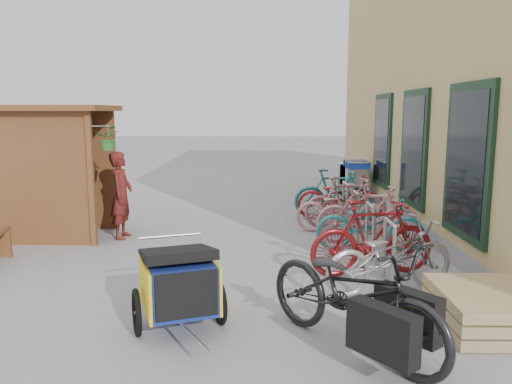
{
  "coord_description": "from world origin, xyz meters",
  "views": [
    {
      "loc": [
        0.6,
        -6.48,
        2.29
      ],
      "look_at": [
        0.5,
        1.5,
        1.0
      ],
      "focal_mm": 35.0,
      "sensor_mm": 36.0,
      "label": 1
    }
  ],
  "objects_px": {
    "bike_3": "(368,214)",
    "bike_4": "(342,209)",
    "cargo_bike": "(355,295)",
    "bike_0": "(390,256)",
    "person_kiosk": "(121,195)",
    "bike_6": "(340,197)",
    "bike_1": "(373,238)",
    "pallet_stack": "(487,309)",
    "bike_5": "(346,202)",
    "kiosk": "(48,153)",
    "child_trailer": "(179,281)",
    "shopping_carts": "(353,176)",
    "bike_7": "(334,193)",
    "bike_2": "(370,224)"
  },
  "relations": [
    {
      "from": "bike_3",
      "to": "bike_4",
      "type": "relative_size",
      "value": 1.02
    },
    {
      "from": "cargo_bike",
      "to": "bike_0",
      "type": "distance_m",
      "value": 1.78
    },
    {
      "from": "person_kiosk",
      "to": "bike_3",
      "type": "bearing_deg",
      "value": -92.86
    },
    {
      "from": "bike_6",
      "to": "bike_1",
      "type": "bearing_deg",
      "value": -175.71
    },
    {
      "from": "pallet_stack",
      "to": "bike_4",
      "type": "relative_size",
      "value": 0.69
    },
    {
      "from": "bike_3",
      "to": "bike_5",
      "type": "xyz_separation_m",
      "value": [
        -0.15,
        1.3,
        -0.02
      ]
    },
    {
      "from": "kiosk",
      "to": "child_trailer",
      "type": "height_order",
      "value": "kiosk"
    },
    {
      "from": "cargo_bike",
      "to": "bike_4",
      "type": "relative_size",
      "value": 1.24
    },
    {
      "from": "shopping_carts",
      "to": "bike_7",
      "type": "distance_m",
      "value": 2.44
    },
    {
      "from": "bike_7",
      "to": "cargo_bike",
      "type": "bearing_deg",
      "value": 171.13
    },
    {
      "from": "kiosk",
      "to": "bike_1",
      "type": "xyz_separation_m",
      "value": [
        5.43,
        -2.15,
        -1.01
      ]
    },
    {
      "from": "kiosk",
      "to": "shopping_carts",
      "type": "bearing_deg",
      "value": 33.32
    },
    {
      "from": "bike_2",
      "to": "bike_6",
      "type": "height_order",
      "value": "bike_6"
    },
    {
      "from": "shopping_carts",
      "to": "bike_3",
      "type": "bearing_deg",
      "value": -97.11
    },
    {
      "from": "bike_6",
      "to": "bike_0",
      "type": "bearing_deg",
      "value": -174.32
    },
    {
      "from": "bike_3",
      "to": "bike_1",
      "type": "bearing_deg",
      "value": 177.98
    },
    {
      "from": "bike_0",
      "to": "child_trailer",
      "type": "bearing_deg",
      "value": 95.86
    },
    {
      "from": "child_trailer",
      "to": "bike_3",
      "type": "distance_m",
      "value": 4.37
    },
    {
      "from": "pallet_stack",
      "to": "bike_0",
      "type": "distance_m",
      "value": 1.35
    },
    {
      "from": "child_trailer",
      "to": "bike_7",
      "type": "distance_m",
      "value": 6.26
    },
    {
      "from": "pallet_stack",
      "to": "bike_3",
      "type": "distance_m",
      "value": 3.45
    },
    {
      "from": "child_trailer",
      "to": "bike_6",
      "type": "distance_m",
      "value": 6.03
    },
    {
      "from": "pallet_stack",
      "to": "cargo_bike",
      "type": "bearing_deg",
      "value": -160.42
    },
    {
      "from": "shopping_carts",
      "to": "bike_4",
      "type": "xyz_separation_m",
      "value": [
        -0.88,
        -3.77,
        -0.16
      ]
    },
    {
      "from": "pallet_stack",
      "to": "bike_0",
      "type": "bearing_deg",
      "value": 125.45
    },
    {
      "from": "pallet_stack",
      "to": "bike_5",
      "type": "bearing_deg",
      "value": 98.8
    },
    {
      "from": "person_kiosk",
      "to": "bike_7",
      "type": "xyz_separation_m",
      "value": [
        4.13,
        1.91,
        -0.26
      ]
    },
    {
      "from": "child_trailer",
      "to": "cargo_bike",
      "type": "relative_size",
      "value": 0.75
    },
    {
      "from": "bike_1",
      "to": "bike_4",
      "type": "bearing_deg",
      "value": -10.68
    },
    {
      "from": "pallet_stack",
      "to": "person_kiosk",
      "type": "height_order",
      "value": "person_kiosk"
    },
    {
      "from": "bike_4",
      "to": "bike_2",
      "type": "bearing_deg",
      "value": -158.21
    },
    {
      "from": "bike_3",
      "to": "bike_0",
      "type": "bearing_deg",
      "value": -177.34
    },
    {
      "from": "bike_2",
      "to": "bike_5",
      "type": "bearing_deg",
      "value": 10.28
    },
    {
      "from": "kiosk",
      "to": "bike_3",
      "type": "height_order",
      "value": "kiosk"
    },
    {
      "from": "cargo_bike",
      "to": "bike_7",
      "type": "bearing_deg",
      "value": 44.59
    },
    {
      "from": "bike_1",
      "to": "bike_2",
      "type": "bearing_deg",
      "value": -22.06
    },
    {
      "from": "bike_5",
      "to": "bike_6",
      "type": "relative_size",
      "value": 0.93
    },
    {
      "from": "bike_2",
      "to": "bike_7",
      "type": "distance_m",
      "value": 2.75
    },
    {
      "from": "kiosk",
      "to": "bike_3",
      "type": "distance_m",
      "value": 5.81
    },
    {
      "from": "bike_0",
      "to": "bike_4",
      "type": "bearing_deg",
      "value": -16.1
    },
    {
      "from": "child_trailer",
      "to": "bike_6",
      "type": "xyz_separation_m",
      "value": [
        2.55,
        5.47,
        -0.04
      ]
    },
    {
      "from": "bike_3",
      "to": "bike_5",
      "type": "relative_size",
      "value": 1.04
    },
    {
      "from": "bike_2",
      "to": "bike_5",
      "type": "height_order",
      "value": "bike_5"
    },
    {
      "from": "pallet_stack",
      "to": "bike_1",
      "type": "height_order",
      "value": "bike_1"
    },
    {
      "from": "pallet_stack",
      "to": "bike_4",
      "type": "xyz_separation_m",
      "value": [
        -0.88,
        4.22,
        0.25
      ]
    },
    {
      "from": "bike_0",
      "to": "bike_3",
      "type": "height_order",
      "value": "bike_3"
    },
    {
      "from": "bike_0",
      "to": "bike_2",
      "type": "xyz_separation_m",
      "value": [
        0.15,
        1.89,
        -0.01
      ]
    },
    {
      "from": "child_trailer",
      "to": "bike_3",
      "type": "bearing_deg",
      "value": 31.79
    },
    {
      "from": "person_kiosk",
      "to": "bike_6",
      "type": "relative_size",
      "value": 0.87
    },
    {
      "from": "bike_1",
      "to": "bike_6",
      "type": "distance_m",
      "value": 3.7
    }
  ]
}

